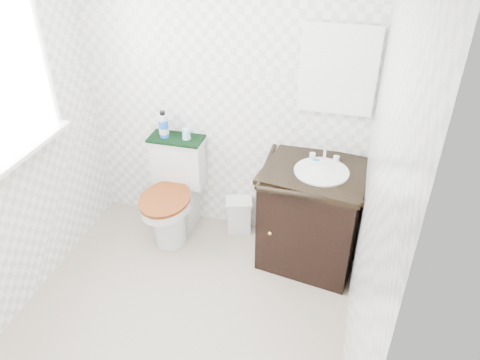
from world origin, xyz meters
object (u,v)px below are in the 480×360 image
at_px(toilet, 175,196).
at_px(vanity, 313,214).
at_px(trash_bin, 239,215).
at_px(mouthwash_bottle, 164,125).
at_px(cup, 186,134).

bearing_deg(toilet, vanity, -3.23).
xyz_separation_m(vanity, trash_bin, (-0.63, 0.20, -0.28)).
bearing_deg(mouthwash_bottle, trash_bin, 1.46).
relative_size(toilet, vanity, 0.88).
xyz_separation_m(vanity, cup, (-1.05, 0.19, 0.43)).
xyz_separation_m(vanity, mouthwash_bottle, (-1.23, 0.18, 0.49)).
distance_m(toilet, trash_bin, 0.56).
height_order(toilet, trash_bin, toilet).
height_order(trash_bin, cup, cup).
xyz_separation_m(mouthwash_bottle, cup, (0.18, 0.01, -0.06)).
relative_size(mouthwash_bottle, cup, 2.61).
bearing_deg(vanity, trash_bin, 162.54).
xyz_separation_m(toilet, cup, (0.09, 0.13, 0.51)).
xyz_separation_m(toilet, vanity, (1.13, -0.06, 0.08)).
bearing_deg(cup, vanity, -10.41).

